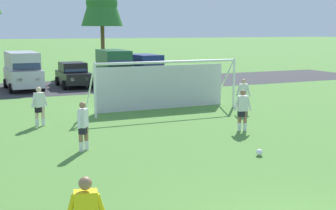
# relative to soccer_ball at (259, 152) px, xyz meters

# --- Properties ---
(ground_plane) EXTENTS (400.00, 400.00, 0.00)m
(ground_plane) POSITION_rel_soccer_ball_xyz_m (-2.71, 9.68, -0.11)
(ground_plane) COLOR #518438
(parking_lot_strip) EXTENTS (52.00, 8.40, 0.01)m
(parking_lot_strip) POSITION_rel_soccer_ball_xyz_m (-2.71, 19.95, -0.11)
(parking_lot_strip) COLOR #333335
(parking_lot_strip) RESTS_ON ground
(soccer_ball) EXTENTS (0.22, 0.22, 0.22)m
(soccer_ball) POSITION_rel_soccer_ball_xyz_m (0.00, 0.00, 0.00)
(soccer_ball) COLOR white
(soccer_ball) RESTS_ON ground
(soccer_goal) EXTENTS (7.44, 1.99, 2.57)m
(soccer_goal) POSITION_rel_soccer_ball_xyz_m (0.53, 8.97, 1.18)
(soccer_goal) COLOR white
(soccer_goal) RESTS_ON ground
(player_striker_near) EXTENTS (0.72, 0.30, 1.64)m
(player_striker_near) POSITION_rel_soccer_ball_xyz_m (1.49, 3.26, 0.71)
(player_striker_near) COLOR #936B4C
(player_striker_near) RESTS_ON ground
(player_defender_far) EXTENTS (0.60, 0.56, 1.64)m
(player_defender_far) POSITION_rel_soccer_ball_xyz_m (3.72, 6.58, 0.71)
(player_defender_far) COLOR tan
(player_defender_far) RESTS_ON ground
(player_winger_left) EXTENTS (0.54, 0.61, 1.64)m
(player_winger_left) POSITION_rel_soccer_ball_xyz_m (-4.95, 2.90, 0.71)
(player_winger_left) COLOR #936B4C
(player_winger_left) RESTS_ON ground
(player_winger_right) EXTENTS (0.73, 0.38, 1.64)m
(player_winger_right) POSITION_rel_soccer_ball_xyz_m (-5.71, 7.47, 0.71)
(player_winger_right) COLOR beige
(player_winger_right) RESTS_ON ground
(parked_car_slot_center_left) EXTENTS (2.34, 4.87, 2.52)m
(parked_car_slot_center_left) POSITION_rel_soccer_ball_xyz_m (-5.07, 19.73, 1.23)
(parked_car_slot_center_left) COLOR #B2B2BC
(parked_car_slot_center_left) RESTS_ON ground
(parked_car_slot_center) EXTENTS (2.04, 4.20, 1.72)m
(parked_car_slot_center) POSITION_rel_soccer_ball_xyz_m (-1.66, 19.85, 0.77)
(parked_car_slot_center) COLOR black
(parked_car_slot_center) RESTS_ON ground
(parked_car_slot_center_right) EXTENTS (2.40, 4.91, 2.52)m
(parked_car_slot_center_right) POSITION_rel_soccer_ball_xyz_m (1.40, 20.13, 1.23)
(parked_car_slot_center_right) COLOR #194C2D
(parked_car_slot_center_right) RESTS_ON ground
(parked_car_slot_right) EXTENTS (2.33, 4.70, 2.16)m
(parked_car_slot_right) POSITION_rel_soccer_ball_xyz_m (3.82, 19.81, 1.00)
(parked_car_slot_right) COLOR navy
(parked_car_slot_right) RESTS_ON ground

